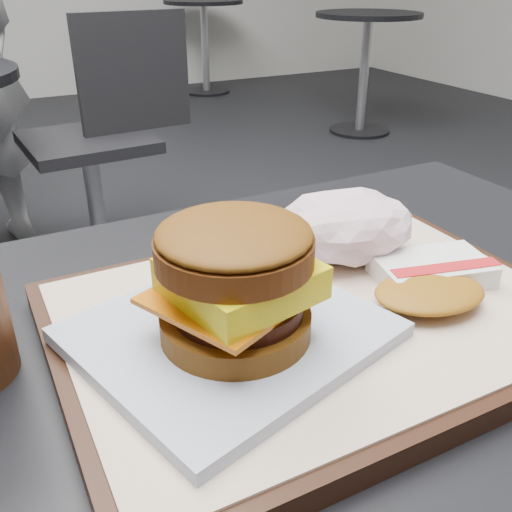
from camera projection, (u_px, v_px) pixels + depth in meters
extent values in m
cube|color=black|center=(310.00, 378.00, 0.42)|extent=(0.80, 0.60, 0.04)
cube|color=black|center=(314.00, 319.00, 0.43)|extent=(0.38, 0.28, 0.02)
cube|color=silver|center=(315.00, 308.00, 0.43)|extent=(0.36, 0.26, 0.00)
cube|color=silver|center=(230.00, 332.00, 0.39)|extent=(0.23, 0.22, 0.01)
cylinder|color=#663A0E|center=(236.00, 323.00, 0.38)|extent=(0.12, 0.12, 0.02)
cylinder|color=black|center=(238.00, 304.00, 0.37)|extent=(0.11, 0.11, 0.01)
cube|color=#CF6107|center=(228.00, 295.00, 0.37)|extent=(0.12, 0.12, 0.00)
cube|color=yellow|center=(240.00, 278.00, 0.36)|extent=(0.10, 0.10, 0.02)
cylinder|color=#612E0D|center=(234.00, 250.00, 0.35)|extent=(0.12, 0.12, 0.02)
ellipsoid|color=brown|center=(234.00, 234.00, 0.35)|extent=(0.12, 0.12, 0.02)
cube|color=white|center=(431.00, 270.00, 0.46)|extent=(0.10, 0.07, 0.02)
cube|color=red|center=(446.00, 267.00, 0.45)|extent=(0.09, 0.03, 0.00)
ellipsoid|color=#AC701B|center=(430.00, 292.00, 0.42)|extent=(0.10, 0.08, 0.01)
cylinder|color=#AFAEB4|center=(96.00, 205.00, 2.12)|extent=(0.06, 0.06, 0.44)
cube|color=black|center=(87.00, 142.00, 2.01)|extent=(0.45, 0.45, 0.04)
cube|color=black|center=(134.00, 73.00, 1.98)|extent=(0.40, 0.05, 0.40)
cylinder|color=black|center=(359.00, 130.00, 3.87)|extent=(0.40, 0.40, 0.02)
cylinder|color=#A5A5AA|center=(364.00, 75.00, 3.70)|extent=(0.06, 0.06, 0.70)
cylinder|color=black|center=(369.00, 15.00, 3.53)|extent=(0.66, 0.66, 0.03)
cylinder|color=black|center=(207.00, 91.00, 5.04)|extent=(0.40, 0.40, 0.02)
cylinder|color=#A5A5AA|center=(205.00, 48.00, 4.88)|extent=(0.06, 0.06, 0.70)
cylinder|color=black|center=(203.00, 2.00, 4.71)|extent=(0.66, 0.66, 0.03)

